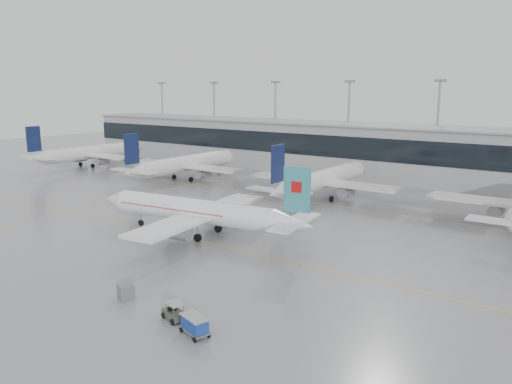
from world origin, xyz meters
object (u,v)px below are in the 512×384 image
Objects in this scene: baggage_tug at (174,314)px; gse_unit at (126,292)px; air_canada_jet at (201,212)px; baggage_cart at (195,324)px.

baggage_tug is 2.34× the size of gse_unit.
air_canada_jet is 22.58m from gse_unit.
air_canada_jet reaches higher than baggage_cart.
gse_unit is at bearing 105.23° from air_canada_jet.
air_canada_jet is 10.05× the size of baggage_tug.
baggage_tug is at bearing 119.33° from air_canada_jet.
air_canada_jet is at bearing 135.66° from gse_unit.
baggage_cart is (19.02, -22.41, -2.48)m from air_canada_jet.
air_canada_jet reaches higher than baggage_tug.
baggage_tug is at bearing -180.00° from baggage_cart.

